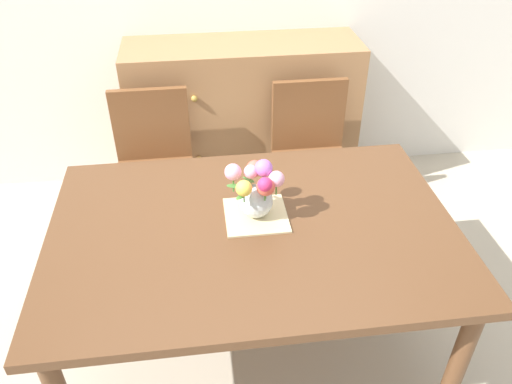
% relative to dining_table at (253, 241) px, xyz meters
% --- Properties ---
extents(ground_plane, '(12.00, 12.00, 0.00)m').
position_rel_dining_table_xyz_m(ground_plane, '(0.00, 0.00, -0.65)').
color(ground_plane, '#B7AD99').
extents(dining_table, '(1.61, 1.09, 0.73)m').
position_rel_dining_table_xyz_m(dining_table, '(0.00, 0.00, 0.00)').
color(dining_table, brown).
rests_on(dining_table, ground_plane).
extents(chair_left, '(0.42, 0.42, 0.90)m').
position_rel_dining_table_xyz_m(chair_left, '(-0.44, 0.89, -0.13)').
color(chair_left, brown).
rests_on(chair_left, ground_plane).
extents(chair_right, '(0.42, 0.42, 0.90)m').
position_rel_dining_table_xyz_m(chair_right, '(0.44, 0.89, -0.13)').
color(chair_right, brown).
rests_on(chair_right, ground_plane).
extents(dresser, '(1.40, 0.47, 1.00)m').
position_rel_dining_table_xyz_m(dresser, '(0.10, 1.33, -0.15)').
color(dresser, '#9E7047').
rests_on(dresser, ground_plane).
extents(placemat, '(0.25, 0.25, 0.01)m').
position_rel_dining_table_xyz_m(placemat, '(0.02, 0.06, 0.08)').
color(placemat, '#CCB789').
rests_on(placemat, dining_table).
extents(flower_vase, '(0.23, 0.24, 0.25)m').
position_rel_dining_table_xyz_m(flower_vase, '(0.02, 0.06, 0.21)').
color(flower_vase, silver).
rests_on(flower_vase, placemat).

